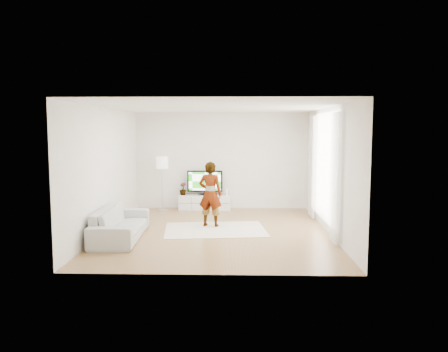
{
  "coord_description": "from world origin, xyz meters",
  "views": [
    {
      "loc": [
        0.43,
        -9.73,
        2.29
      ],
      "look_at": [
        0.15,
        0.4,
        1.23
      ],
      "focal_mm": 35.0,
      "sensor_mm": 36.0,
      "label": 1
    }
  ],
  "objects_px": {
    "sofa": "(121,223)",
    "floor_lamp": "(162,165)",
    "media_console": "(205,202)",
    "rug": "(215,230)",
    "television": "(205,182)",
    "player": "(210,194)"
  },
  "relations": [
    {
      "from": "player",
      "to": "sofa",
      "type": "relative_size",
      "value": 0.69
    },
    {
      "from": "television",
      "to": "sofa",
      "type": "distance_m",
      "value": 3.85
    },
    {
      "from": "media_console",
      "to": "television",
      "type": "height_order",
      "value": "television"
    },
    {
      "from": "television",
      "to": "floor_lamp",
      "type": "xyz_separation_m",
      "value": [
        -1.2,
        -0.21,
        0.5
      ]
    },
    {
      "from": "sofa",
      "to": "floor_lamp",
      "type": "height_order",
      "value": "floor_lamp"
    },
    {
      "from": "rug",
      "to": "media_console",
      "type": "bearing_deg",
      "value": 99.19
    },
    {
      "from": "television",
      "to": "rug",
      "type": "relative_size",
      "value": 0.44
    },
    {
      "from": "floor_lamp",
      "to": "rug",
      "type": "bearing_deg",
      "value": -56.24
    },
    {
      "from": "sofa",
      "to": "television",
      "type": "bearing_deg",
      "value": -26.24
    },
    {
      "from": "player",
      "to": "floor_lamp",
      "type": "height_order",
      "value": "player"
    },
    {
      "from": "sofa",
      "to": "floor_lamp",
      "type": "relative_size",
      "value": 1.44
    },
    {
      "from": "floor_lamp",
      "to": "television",
      "type": "bearing_deg",
      "value": 9.88
    },
    {
      "from": "television",
      "to": "player",
      "type": "height_order",
      "value": "player"
    },
    {
      "from": "television",
      "to": "media_console",
      "type": "bearing_deg",
      "value": -90.0
    },
    {
      "from": "media_console",
      "to": "floor_lamp",
      "type": "distance_m",
      "value": 1.64
    },
    {
      "from": "rug",
      "to": "floor_lamp",
      "type": "xyz_separation_m",
      "value": [
        -1.62,
        2.43,
        1.3
      ]
    },
    {
      "from": "media_console",
      "to": "player",
      "type": "relative_size",
      "value": 0.97
    },
    {
      "from": "rug",
      "to": "sofa",
      "type": "distance_m",
      "value": 2.17
    },
    {
      "from": "player",
      "to": "television",
      "type": "bearing_deg",
      "value": -70.63
    },
    {
      "from": "media_console",
      "to": "player",
      "type": "distance_m",
      "value": 2.34
    },
    {
      "from": "rug",
      "to": "player",
      "type": "distance_m",
      "value": 0.87
    },
    {
      "from": "player",
      "to": "floor_lamp",
      "type": "relative_size",
      "value": 1.0
    }
  ]
}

